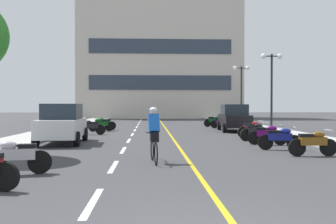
% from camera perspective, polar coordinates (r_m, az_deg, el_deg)
% --- Properties ---
extents(ground_plane, '(140.00, 140.00, 0.00)m').
position_cam_1_polar(ground_plane, '(25.95, -0.63, -2.87)').
color(ground_plane, '#38383A').
extents(curb_left, '(2.40, 72.00, 0.12)m').
position_cam_1_polar(curb_left, '(29.59, -14.94, -2.31)').
color(curb_left, '#A8A8A3').
rests_on(curb_left, ground).
extents(curb_right, '(2.40, 72.00, 0.12)m').
position_cam_1_polar(curb_right, '(30.06, 13.01, -2.25)').
color(curb_right, '#A8A8A3').
rests_on(curb_right, ground).
extents(lane_dash_0, '(0.14, 2.20, 0.01)m').
position_cam_1_polar(lane_dash_0, '(7.17, -11.21, -13.08)').
color(lane_dash_0, silver).
rests_on(lane_dash_0, ground).
extents(lane_dash_1, '(0.14, 2.20, 0.01)m').
position_cam_1_polar(lane_dash_1, '(11.06, -8.14, -8.07)').
color(lane_dash_1, silver).
rests_on(lane_dash_1, ground).
extents(lane_dash_2, '(0.14, 2.20, 0.01)m').
position_cam_1_polar(lane_dash_2, '(15.01, -6.71, -5.68)').
color(lane_dash_2, silver).
rests_on(lane_dash_2, ground).
extents(lane_dash_3, '(0.14, 2.20, 0.01)m').
position_cam_1_polar(lane_dash_3, '(18.98, -5.88, -4.28)').
color(lane_dash_3, silver).
rests_on(lane_dash_3, ground).
extents(lane_dash_4, '(0.14, 2.20, 0.01)m').
position_cam_1_polar(lane_dash_4, '(22.96, -5.34, -3.36)').
color(lane_dash_4, silver).
rests_on(lane_dash_4, ground).
extents(lane_dash_5, '(0.14, 2.20, 0.01)m').
position_cam_1_polar(lane_dash_5, '(26.95, -4.96, -2.72)').
color(lane_dash_5, silver).
rests_on(lane_dash_5, ground).
extents(lane_dash_6, '(0.14, 2.20, 0.01)m').
position_cam_1_polar(lane_dash_6, '(30.94, -4.68, -2.24)').
color(lane_dash_6, silver).
rests_on(lane_dash_6, ground).
extents(lane_dash_7, '(0.14, 2.20, 0.01)m').
position_cam_1_polar(lane_dash_7, '(34.93, -4.47, -1.87)').
color(lane_dash_7, silver).
rests_on(lane_dash_7, ground).
extents(lane_dash_8, '(0.14, 2.20, 0.01)m').
position_cam_1_polar(lane_dash_8, '(38.93, -4.29, -1.58)').
color(lane_dash_8, silver).
rests_on(lane_dash_8, ground).
extents(lane_dash_9, '(0.14, 2.20, 0.01)m').
position_cam_1_polar(lane_dash_9, '(42.92, -4.15, -1.34)').
color(lane_dash_9, silver).
rests_on(lane_dash_9, ground).
extents(lane_dash_10, '(0.14, 2.20, 0.01)m').
position_cam_1_polar(lane_dash_10, '(46.92, -4.04, -1.14)').
color(lane_dash_10, silver).
rests_on(lane_dash_10, ground).
extents(lane_dash_11, '(0.14, 2.20, 0.01)m').
position_cam_1_polar(lane_dash_11, '(50.92, -3.94, -0.98)').
color(lane_dash_11, silver).
rests_on(lane_dash_11, ground).
extents(centre_line_yellow, '(0.12, 66.00, 0.01)m').
position_cam_1_polar(centre_line_yellow, '(28.95, -0.36, -2.46)').
color(centre_line_yellow, gold).
rests_on(centre_line_yellow, ground).
extents(office_building, '(22.16, 7.88, 15.80)m').
position_cam_1_polar(office_building, '(54.13, -1.24, 7.51)').
color(office_building, beige).
rests_on(office_building, ground).
extents(street_lamp_mid, '(1.46, 0.36, 5.09)m').
position_cam_1_polar(street_lamp_mid, '(26.43, 15.24, 5.51)').
color(street_lamp_mid, black).
rests_on(street_lamp_mid, curb_right).
extents(street_lamp_far, '(1.46, 0.36, 5.09)m').
position_cam_1_polar(street_lamp_far, '(34.19, 10.91, 4.49)').
color(street_lamp_far, black).
rests_on(street_lamp_far, curb_right).
extents(parked_car_near, '(2.07, 4.27, 1.82)m').
position_cam_1_polar(parked_car_near, '(18.13, -15.52, -1.67)').
color(parked_car_near, black).
rests_on(parked_car_near, ground).
extents(parked_car_mid, '(2.12, 4.29, 1.82)m').
position_cam_1_polar(parked_car_mid, '(26.16, 9.86, -0.84)').
color(parked_car_mid, black).
rests_on(parked_car_mid, ground).
extents(motorcycle_1, '(1.69, 0.60, 0.92)m').
position_cam_1_polar(motorcycle_1, '(10.37, -21.73, -6.12)').
color(motorcycle_1, black).
rests_on(motorcycle_1, ground).
extents(motorcycle_2, '(1.70, 0.60, 0.92)m').
position_cam_1_polar(motorcycle_2, '(14.02, 20.88, -4.28)').
color(motorcycle_2, black).
rests_on(motorcycle_2, ground).
extents(motorcycle_3, '(1.68, 0.64, 0.92)m').
position_cam_1_polar(motorcycle_3, '(15.51, 16.44, -3.75)').
color(motorcycle_3, black).
rests_on(motorcycle_3, ground).
extents(motorcycle_4, '(1.66, 0.72, 0.92)m').
position_cam_1_polar(motorcycle_4, '(17.37, 14.65, -3.24)').
color(motorcycle_4, black).
rests_on(motorcycle_4, ground).
extents(motorcycle_5, '(1.65, 0.77, 0.92)m').
position_cam_1_polar(motorcycle_5, '(19.43, 12.92, -2.79)').
color(motorcycle_5, black).
rests_on(motorcycle_5, ground).
extents(motorcycle_6, '(1.68, 0.65, 0.92)m').
position_cam_1_polar(motorcycle_6, '(21.22, 12.47, -2.47)').
color(motorcycle_6, black).
rests_on(motorcycle_6, ground).
extents(motorcycle_7, '(1.70, 0.60, 0.92)m').
position_cam_1_polar(motorcycle_7, '(23.21, -11.41, -2.17)').
color(motorcycle_7, black).
rests_on(motorcycle_7, ground).
extents(motorcycle_8, '(1.65, 0.77, 0.92)m').
position_cam_1_polar(motorcycle_8, '(26.07, -10.01, -1.82)').
color(motorcycle_8, black).
rests_on(motorcycle_8, ground).
extents(motorcycle_9, '(1.70, 0.60, 0.92)m').
position_cam_1_polar(motorcycle_9, '(27.52, -9.56, -1.67)').
color(motorcycle_9, black).
rests_on(motorcycle_9, ground).
extents(motorcycle_10, '(1.68, 0.66, 0.92)m').
position_cam_1_polar(motorcycle_10, '(29.31, 8.06, -1.51)').
color(motorcycle_10, black).
rests_on(motorcycle_10, ground).
extents(motorcycle_11, '(1.70, 0.60, 0.92)m').
position_cam_1_polar(motorcycle_11, '(31.29, 6.94, -1.35)').
color(motorcycle_11, black).
rests_on(motorcycle_11, ground).
extents(motorcycle_12, '(1.66, 0.74, 0.92)m').
position_cam_1_polar(motorcycle_12, '(32.99, 6.95, -1.23)').
color(motorcycle_12, black).
rests_on(motorcycle_12, ground).
extents(cyclist_rider, '(0.43, 1.77, 1.71)m').
position_cam_1_polar(cyclist_rider, '(11.63, -2.12, -3.23)').
color(cyclist_rider, black).
rests_on(cyclist_rider, ground).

